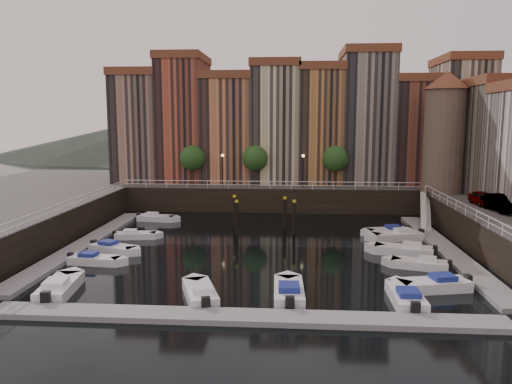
# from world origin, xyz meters

# --- Properties ---
(ground) EXTENTS (200.00, 200.00, 0.00)m
(ground) POSITION_xyz_m (0.00, 0.00, 0.00)
(ground) COLOR black
(ground) RESTS_ON ground
(quay_far) EXTENTS (80.00, 20.00, 3.00)m
(quay_far) POSITION_xyz_m (0.00, 26.00, 1.50)
(quay_far) COLOR black
(quay_far) RESTS_ON ground
(dock_left) EXTENTS (2.00, 28.00, 0.35)m
(dock_left) POSITION_xyz_m (-16.20, -1.00, 0.17)
(dock_left) COLOR gray
(dock_left) RESTS_ON ground
(dock_right) EXTENTS (2.00, 28.00, 0.35)m
(dock_right) POSITION_xyz_m (16.20, -1.00, 0.17)
(dock_right) COLOR gray
(dock_right) RESTS_ON ground
(dock_near) EXTENTS (30.00, 2.00, 0.35)m
(dock_near) POSITION_xyz_m (0.00, -17.00, 0.17)
(dock_near) COLOR gray
(dock_near) RESTS_ON ground
(mountains) EXTENTS (145.00, 100.00, 18.00)m
(mountains) POSITION_xyz_m (1.72, 110.00, 7.92)
(mountains) COLOR #2D382D
(mountains) RESTS_ON ground
(far_terrace) EXTENTS (48.70, 10.30, 17.50)m
(far_terrace) POSITION_xyz_m (3.31, 23.50, 10.95)
(far_terrace) COLOR #95755F
(far_terrace) RESTS_ON quay_far
(corner_tower) EXTENTS (5.20, 5.20, 13.80)m
(corner_tower) POSITION_xyz_m (20.00, 14.50, 10.19)
(corner_tower) COLOR #6B5B4C
(corner_tower) RESTS_ON quay_right
(promenade_trees) EXTENTS (21.20, 3.20, 5.20)m
(promenade_trees) POSITION_xyz_m (-1.33, 18.20, 6.58)
(promenade_trees) COLOR black
(promenade_trees) RESTS_ON quay_far
(street_lamps) EXTENTS (10.36, 0.36, 4.18)m
(street_lamps) POSITION_xyz_m (-1.00, 17.20, 5.90)
(street_lamps) COLOR black
(street_lamps) RESTS_ON quay_far
(railings) EXTENTS (36.08, 34.04, 0.52)m
(railings) POSITION_xyz_m (0.00, 4.88, 3.79)
(railings) COLOR white
(railings) RESTS_ON ground
(gangway) EXTENTS (2.78, 8.32, 3.73)m
(gangway) POSITION_xyz_m (17.10, 10.00, 1.92)
(gangway) COLOR white
(gangway) RESTS_ON ground
(mooring_pilings) EXTENTS (6.71, 3.62, 3.78)m
(mooring_pilings) POSITION_xyz_m (-0.35, 6.11, 1.65)
(mooring_pilings) COLOR black
(mooring_pilings) RESTS_ON ground
(boat_left_1) EXTENTS (4.43, 1.98, 1.00)m
(boat_left_1) POSITION_xyz_m (-13.08, -6.66, 0.34)
(boat_left_1) COLOR white
(boat_left_1) RESTS_ON ground
(boat_left_2) EXTENTS (4.62, 3.09, 1.04)m
(boat_left_2) POSITION_xyz_m (-12.86, -3.10, 0.35)
(boat_left_2) COLOR white
(boat_left_2) RESTS_ON ground
(boat_left_3) EXTENTS (4.20, 2.07, 0.94)m
(boat_left_3) POSITION_xyz_m (-12.52, 1.98, 0.32)
(boat_left_3) COLOR white
(boat_left_3) RESTS_ON ground
(boat_left_4) EXTENTS (4.49, 2.05, 1.01)m
(boat_left_4) POSITION_xyz_m (-12.80, 10.44, 0.34)
(boat_left_4) COLOR white
(boat_left_4) RESTS_ON ground
(boat_right_0) EXTENTS (5.19, 2.83, 1.16)m
(boat_right_0) POSITION_xyz_m (12.43, -11.03, 0.39)
(boat_right_0) COLOR white
(boat_right_0) RESTS_ON ground
(boat_right_1) EXTENTS (4.57, 2.73, 1.03)m
(boat_right_1) POSITION_xyz_m (12.72, -6.00, 0.35)
(boat_right_1) COLOR white
(boat_right_1) RESTS_ON ground
(boat_right_2) EXTENTS (5.26, 3.10, 1.18)m
(boat_right_2) POSITION_xyz_m (12.38, -2.08, 0.40)
(boat_right_2) COLOR white
(boat_right_2) RESTS_ON ground
(boat_right_3) EXTENTS (5.19, 2.89, 1.16)m
(boat_right_3) POSITION_xyz_m (12.88, 3.30, 0.39)
(boat_right_3) COLOR white
(boat_right_3) RESTS_ON ground
(boat_right_4) EXTENTS (4.55, 2.63, 1.02)m
(boat_right_4) POSITION_xyz_m (12.37, 5.41, 0.34)
(boat_right_4) COLOR white
(boat_right_4) RESTS_ON ground
(boat_near_0) EXTENTS (2.55, 5.39, 1.21)m
(boat_near_0) POSITION_xyz_m (-12.66, -13.51, 0.41)
(boat_near_0) COLOR white
(boat_near_0) RESTS_ON ground
(boat_near_1) EXTENTS (3.20, 5.03, 1.13)m
(boat_near_1) POSITION_xyz_m (-3.15, -13.81, 0.38)
(boat_near_1) COLOR white
(boat_near_1) RESTS_ON ground
(boat_near_2) EXTENTS (2.06, 5.25, 1.20)m
(boat_near_2) POSITION_xyz_m (2.55, -13.24, 0.40)
(boat_near_2) COLOR white
(boat_near_2) RESTS_ON ground
(boat_near_3) EXTENTS (1.83, 5.00, 1.15)m
(boat_near_3) POSITION_xyz_m (9.93, -13.61, 0.39)
(boat_near_3) COLOR white
(boat_near_3) RESTS_ON ground
(car_a) EXTENTS (1.74, 4.06, 1.37)m
(car_a) POSITION_xyz_m (21.33, 5.54, 3.68)
(car_a) COLOR gray
(car_a) RESTS_ON quay_right
(car_b) EXTENTS (2.24, 5.00, 1.59)m
(car_b) POSITION_xyz_m (21.77, 2.04, 3.80)
(car_b) COLOR gray
(car_b) RESTS_ON quay_right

